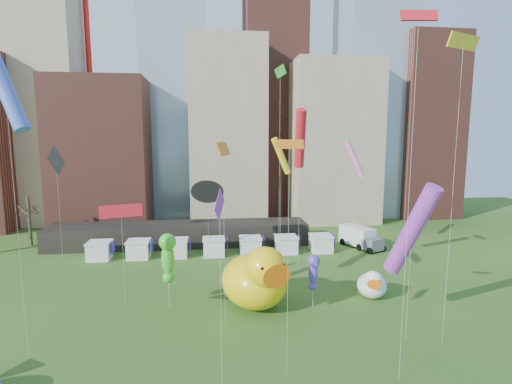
{
  "coord_description": "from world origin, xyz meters",
  "views": [
    {
      "loc": [
        0.76,
        -15.18,
        15.8
      ],
      "look_at": [
        3.95,
        11.96,
        12.0
      ],
      "focal_mm": 27.0,
      "sensor_mm": 36.0,
      "label": 1
    }
  ],
  "objects": [
    {
      "name": "skyline",
      "position": [
        2.25,
        61.06,
        21.44
      ],
      "size": [
        101.0,
        23.0,
        68.0
      ],
      "color": "brown",
      "rests_on": "ground"
    },
    {
      "name": "pavilion",
      "position": [
        -4.0,
        42.0,
        1.6
      ],
      "size": [
        38.0,
        6.0,
        3.2
      ],
      "primitive_type": "cube",
      "color": "black",
      "rests_on": "ground"
    },
    {
      "name": "vendor_tents",
      "position": [
        1.02,
        36.0,
        1.11
      ],
      "size": [
        33.24,
        2.8,
        2.4
      ],
      "color": "white",
      "rests_on": "ground"
    },
    {
      "name": "big_duck",
      "position": [
        4.81,
        18.86,
        2.92
      ],
      "size": [
        8.1,
        9.09,
        6.36
      ],
      "rotation": [
        0.0,
        0.0,
        0.35
      ],
      "color": "yellow",
      "rests_on": "ground"
    },
    {
      "name": "small_duck",
      "position": [
        16.52,
        19.87,
        1.4
      ],
      "size": [
        3.81,
        4.35,
        3.06
      ],
      "rotation": [
        0.0,
        0.0,
        -0.32
      ],
      "color": "white",
      "rests_on": "ground"
    },
    {
      "name": "seahorse_green",
      "position": [
        -3.37,
        20.17,
        5.16
      ],
      "size": [
        1.87,
        2.19,
        7.13
      ],
      "rotation": [
        0.0,
        0.0,
        0.2
      ],
      "color": "silver",
      "rests_on": "ground"
    },
    {
      "name": "seahorse_purple",
      "position": [
        10.11,
        18.44,
        3.71
      ],
      "size": [
        1.24,
        1.52,
        5.16
      ],
      "rotation": [
        0.0,
        0.0,
        -0.06
      ],
      "color": "silver",
      "rests_on": "ground"
    },
    {
      "name": "box_truck",
      "position": [
        22.28,
        37.56,
        1.49
      ],
      "size": [
        4.82,
        7.25,
        2.9
      ],
      "rotation": [
        0.0,
        0.0,
        0.38
      ],
      "color": "silver",
      "rests_on": "ground"
    },
    {
      "name": "kite_0",
      "position": [
        -7.35,
        20.02,
        9.32
      ],
      "size": [
        3.68,
        1.68,
        9.91
      ],
      "color": "silver",
      "rests_on": "ground"
    },
    {
      "name": "kite_1",
      "position": [
        19.22,
        32.79,
        13.11
      ],
      "size": [
        2.96,
        2.09,
        15.58
      ],
      "color": "silver",
      "rests_on": "ground"
    },
    {
      "name": "kite_2",
      "position": [
        -17.68,
        33.38,
        13.13
      ],
      "size": [
        2.85,
        2.22,
        15.04
      ],
      "color": "silver",
      "rests_on": "ground"
    },
    {
      "name": "kite_3",
      "position": [
        6.66,
        17.63,
        21.13
      ],
      "size": [
        0.61,
        2.56,
        21.76
      ],
      "color": "silver",
      "rests_on": "ground"
    },
    {
      "name": "kite_4",
      "position": [
        8.78,
        28.38,
        13.83
      ],
      "size": [
        2.63,
        1.45,
        16.0
      ],
      "color": "silver",
      "rests_on": "ground"
    },
    {
      "name": "kite_5",
      "position": [
        -12.58,
        12.47,
        19.12
      ],
      "size": [
        3.59,
        2.52,
        22.12
      ],
      "color": "silver",
      "rests_on": "ground"
    },
    {
      "name": "kite_6",
      "position": [
        1.75,
        15.63,
        14.92
      ],
      "size": [
        1.34,
        3.58,
        15.53
      ],
      "color": "silver",
      "rests_on": "ground"
    },
    {
      "name": "kite_7",
      "position": [
        15.83,
        11.73,
        8.89
      ],
      "size": [
        3.24,
        4.5,
        12.66
      ],
      "color": "silver",
      "rests_on": "ground"
    },
    {
      "name": "kite_8",
      "position": [
        9.41,
        21.7,
        15.77
      ],
      "size": [
        1.52,
        3.54,
        18.69
      ],
      "color": "silver",
      "rests_on": "ground"
    },
    {
      "name": "kite_10",
      "position": [
        0.31,
        31.57,
        9.41
      ],
      "size": [
        2.78,
        1.08,
        10.81
      ],
      "color": "silver",
      "rests_on": "ground"
    },
    {
      "name": "kite_12",
      "position": [
        18.49,
        11.03,
        22.37
      ],
      "size": [
        3.14,
        1.71,
        23.03
      ],
      "color": "silver",
      "rests_on": "ground"
    },
    {
      "name": "kite_14",
      "position": [
        5.66,
        8.59,
        15.21
      ],
      "size": [
        1.78,
        1.01,
        15.74
      ],
      "color": "silver",
      "rests_on": "ground"
    },
    {
      "name": "kite_15",
      "position": [
        1.23,
        7.36,
        11.59
      ],
      "size": [
        0.67,
        1.78,
        12.86
      ],
      "color": "silver",
      "rests_on": "ground"
    },
    {
      "name": "kite_16",
      "position": [
        12.76,
        6.79,
        22.42
      ],
      "size": [
        2.13,
        0.59,
        23.13
      ],
      "color": "silver",
      "rests_on": "ground"
    }
  ]
}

